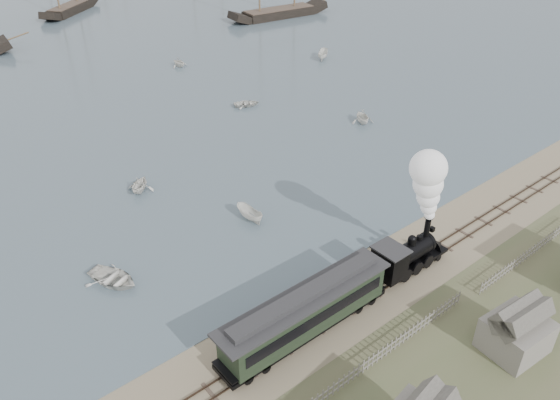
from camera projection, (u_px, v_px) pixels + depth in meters
ground at (363, 273)px, 44.14m from camera, size 600.00×600.00×0.00m
rail_track at (382, 285)px, 42.81m from camera, size 120.00×1.80×0.16m
picket_fence_west at (373, 366)px, 36.09m from camera, size 19.00×0.10×1.20m
picket_fence_east at (531, 256)px, 45.94m from camera, size 15.00×0.10×1.20m
shed_mid at (511, 348)px, 37.37m from camera, size 4.00×3.50×3.60m
locomotive at (423, 219)px, 42.62m from camera, size 7.94×2.96×9.89m
passenger_coach at (306, 311)px, 37.37m from camera, size 14.04×2.71×3.41m
beached_dinghy at (271, 325)px, 38.76m from camera, size 3.79×4.12×0.70m
rowboat_0 at (113, 278)px, 42.78m from camera, size 5.29×4.62×0.91m
rowboat_1 at (139, 184)px, 54.29m from camera, size 4.11×4.14×1.65m
rowboat_2 at (249, 214)px, 50.10m from camera, size 3.33×1.46×1.25m
rowboat_3 at (246, 104)px, 73.11m from camera, size 3.68×4.16×0.71m
rowboat_4 at (363, 116)px, 68.25m from camera, size 4.16×3.96×1.72m
rowboat_5 at (323, 55)px, 89.81m from camera, size 3.46×3.85×1.46m
rowboat_7 at (179, 62)px, 86.57m from camera, size 3.08×2.74×1.50m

